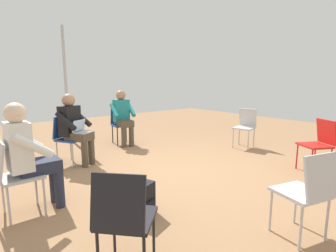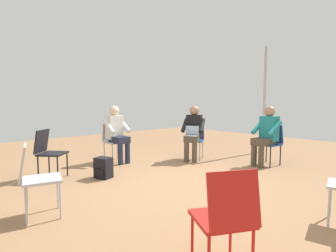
# 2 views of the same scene
# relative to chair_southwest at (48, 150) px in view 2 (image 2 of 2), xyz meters

# --- Properties ---
(ground_plane) EXTENTS (14.00, 14.00, 0.00)m
(ground_plane) POSITION_rel_chair_southwest_xyz_m (1.81, 1.40, -0.50)
(ground_plane) COLOR #99704C
(chair_southwest) EXTENTS (0.59, 0.58, 0.85)m
(chair_southwest) POSITION_rel_chair_southwest_xyz_m (0.00, 0.00, 0.00)
(chair_southwest) COLOR black
(chair_southwest) RESTS_ON ground
(chair_north) EXTENTS (0.46, 0.49, 0.85)m
(chair_north) POSITION_rel_chair_southwest_xyz_m (2.09, 3.83, 0.00)
(chair_north) COLOR #1E4799
(chair_north) RESTS_ON ground
(chair_northwest) EXTENTS (0.55, 0.57, 0.85)m
(chair_northwest) POSITION_rel_chair_southwest_xyz_m (0.61, 3.08, 0.00)
(chair_northwest) COLOR #1E4799
(chair_northwest) RESTS_ON ground
(chair_southeast) EXTENTS (0.57, 0.55, 0.85)m
(chair_southeast) POSITION_rel_chair_southwest_xyz_m (3.60, 0.08, 0.00)
(chair_southeast) COLOR red
(chair_southeast) RESTS_ON ground
(chair_south) EXTENTS (0.49, 0.52, 0.85)m
(chair_south) POSITION_rel_chair_southwest_xyz_m (1.52, -0.64, 0.00)
(chair_south) COLOR #B7B7BC
(chair_south) RESTS_ON ground
(chair_west) EXTENTS (0.45, 0.41, 0.85)m
(chair_west) POSITION_rel_chair_southwest_xyz_m (-0.46, 1.54, 0.00)
(chair_west) COLOR #B7B7BC
(chair_west) RESTS_ON ground
(person_with_laptop) EXTENTS (0.62, 0.64, 1.24)m
(person_with_laptop) POSITION_rel_chair_southwest_xyz_m (0.70, 2.93, 0.20)
(person_with_laptop) COLOR #4C4233
(person_with_laptop) RESTS_ON ground
(person_in_white) EXTENTS (0.53, 0.50, 1.24)m
(person_in_white) POSITION_rel_chair_southwest_xyz_m (-0.30, 1.54, 0.20)
(person_in_white) COLOR #23283D
(person_in_white) RESTS_ON ground
(person_in_teal) EXTENTS (0.54, 0.56, 1.24)m
(person_in_teal) POSITION_rel_chair_southwest_xyz_m (2.06, 3.66, 0.20)
(person_in_teal) COLOR #4C4233
(person_in_teal) RESTS_ON ground
(backpack_near_laptop_user) EXTENTS (0.33, 0.30, 0.36)m
(backpack_near_laptop_user) POSITION_rel_chair_southwest_xyz_m (0.61, 0.71, -0.34)
(backpack_near_laptop_user) COLOR black
(backpack_near_laptop_user) RESTS_ON ground
(tent_pole_far) EXTENTS (0.07, 0.07, 2.75)m
(tent_pole_far) POSITION_rel_chair_southwest_xyz_m (1.28, 5.04, 0.88)
(tent_pole_far) COLOR #B2B2B7
(tent_pole_far) RESTS_ON ground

